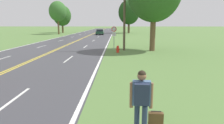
{
  "coord_description": "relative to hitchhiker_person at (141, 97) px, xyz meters",
  "views": [
    {
      "loc": [
        6.72,
        0.56,
        2.87
      ],
      "look_at": [
        6.48,
        10.85,
        0.88
      ],
      "focal_mm": 32.0,
      "sensor_mm": 36.0,
      "label": 1
    }
  ],
  "objects": [
    {
      "name": "hitchhiker_person",
      "position": [
        0.0,
        0.0,
        0.0
      ],
      "size": [
        0.59,
        0.44,
        1.74
      ],
      "rotation": [
        0.0,
        0.0,
        1.49
      ],
      "color": "navy",
      "rests_on": "ground"
    },
    {
      "name": "suitcase",
      "position": [
        0.4,
        0.09,
        -0.76
      ],
      "size": [
        0.4,
        0.18,
        0.65
      ],
      "rotation": [
        0.0,
        0.0,
        1.49
      ],
      "color": "brown",
      "rests_on": "ground"
    },
    {
      "name": "fire_hydrant",
      "position": [
        -0.51,
        15.09,
        -0.7
      ],
      "size": [
        0.42,
        0.26,
        0.71
      ],
      "color": "red",
      "rests_on": "ground"
    },
    {
      "name": "traffic_sign",
      "position": [
        -0.93,
        17.73,
        0.87
      ],
      "size": [
        0.6,
        0.1,
        2.56
      ],
      "color": "gray",
      "rests_on": "ground"
    },
    {
      "name": "utility_pole_midground",
      "position": [
        0.18,
        16.87,
        3.81
      ],
      "size": [
        1.8,
        0.24,
        9.43
      ],
      "color": "brown",
      "rests_on": "ground"
    },
    {
      "name": "tree_left_verge",
      "position": [
        -16.45,
        49.84,
        4.99
      ],
      "size": [
        4.65,
        4.65,
        8.76
      ],
      "color": "brown",
      "rests_on": "ground"
    },
    {
      "name": "tree_right_cluster",
      "position": [
        3.03,
        56.89,
        5.13
      ],
      "size": [
        6.34,
        6.34,
        9.86
      ],
      "color": "brown",
      "rests_on": "ground"
    },
    {
      "name": "tree_far_back",
      "position": [
        -17.51,
        57.99,
        4.18
      ],
      "size": [
        5.46,
        5.46,
        8.4
      ],
      "color": "brown",
      "rests_on": "ground"
    },
    {
      "name": "car_dark_green_sedan_mid_near",
      "position": [
        -5.03,
        48.18,
        -0.34
      ],
      "size": [
        1.94,
        4.71,
        1.39
      ],
      "rotation": [
        0.0,
        0.0,
        -1.56
      ],
      "color": "black",
      "rests_on": "ground"
    }
  ]
}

